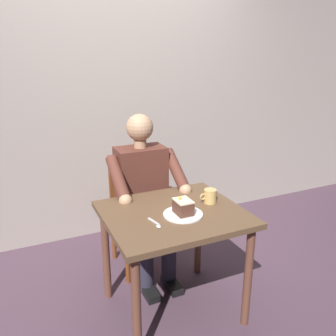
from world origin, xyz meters
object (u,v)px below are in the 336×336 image
(coffee_cup, at_px, (210,196))
(dessert_spoon, at_px, (156,224))
(cake_slice, at_px, (183,207))
(chair, at_px, (138,205))
(seated_person, at_px, (145,196))
(dining_table, at_px, (173,227))

(coffee_cup, distance_m, dessert_spoon, 0.46)
(cake_slice, distance_m, dessert_spoon, 0.21)
(cake_slice, relative_size, coffee_cup, 1.04)
(chair, height_order, cake_slice, chair)
(coffee_cup, bearing_deg, seated_person, -59.47)
(dining_table, distance_m, seated_person, 0.49)
(seated_person, bearing_deg, dining_table, 90.00)
(cake_slice, bearing_deg, coffee_cup, -159.05)
(seated_person, distance_m, coffee_cup, 0.55)
(dessert_spoon, bearing_deg, seated_person, -105.00)
(seated_person, xyz_separation_m, coffee_cup, (-0.27, 0.46, 0.13))
(dessert_spoon, bearing_deg, chair, -101.77)
(dining_table, xyz_separation_m, seated_person, (0.00, -0.49, 0.02))
(cake_slice, xyz_separation_m, coffee_cup, (-0.24, -0.09, -0.01))
(dessert_spoon, bearing_deg, cake_slice, -165.66)
(chair, height_order, seated_person, seated_person)
(coffee_cup, height_order, dessert_spoon, coffee_cup)
(dining_table, bearing_deg, seated_person, -90.00)
(chair, xyz_separation_m, coffee_cup, (-0.27, 0.64, 0.28))
(dining_table, height_order, dessert_spoon, dessert_spoon)
(dining_table, relative_size, cake_slice, 7.00)
(chair, xyz_separation_m, dessert_spoon, (0.16, 0.78, 0.23))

